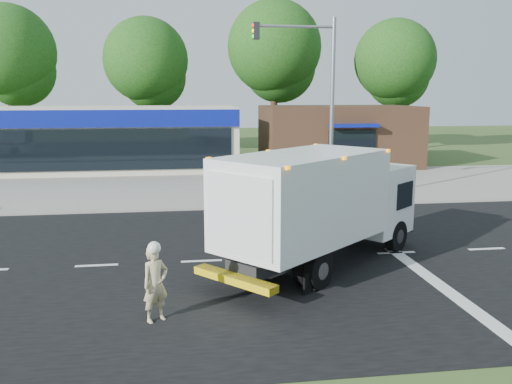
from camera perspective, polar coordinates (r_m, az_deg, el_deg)
ground at (r=16.50m, az=4.79°, el=-6.86°), size 120.00×120.00×0.00m
road_asphalt at (r=16.50m, az=4.79°, el=-6.84°), size 60.00×14.00×0.02m
sidewalk at (r=24.31m, az=0.54°, el=-1.03°), size 60.00×2.40×0.12m
parking_apron at (r=29.97m, az=-1.10°, el=1.07°), size 60.00×9.00×0.02m
lane_markings at (r=15.62m, az=10.78°, el=-7.96°), size 55.20×7.00×0.01m
ems_box_truck at (r=15.29m, az=6.80°, el=-0.89°), size 7.15×6.66×3.32m
emergency_worker at (r=11.99m, az=-10.55°, el=-9.33°), size 0.73×0.68×1.79m
retail_strip_mall at (r=35.82m, az=-16.80°, el=5.40°), size 18.00×6.20×4.00m
brown_storefront at (r=36.99m, az=8.64°, el=5.85°), size 10.00×6.70×4.00m
traffic_signal_pole at (r=23.70m, az=6.51°, el=10.45°), size 3.51×0.25×8.00m
background_trees at (r=43.67m, az=-4.57°, el=13.69°), size 36.77×7.39×12.10m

